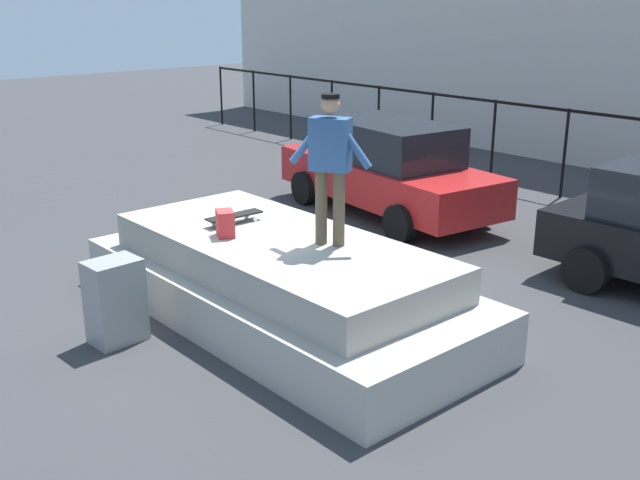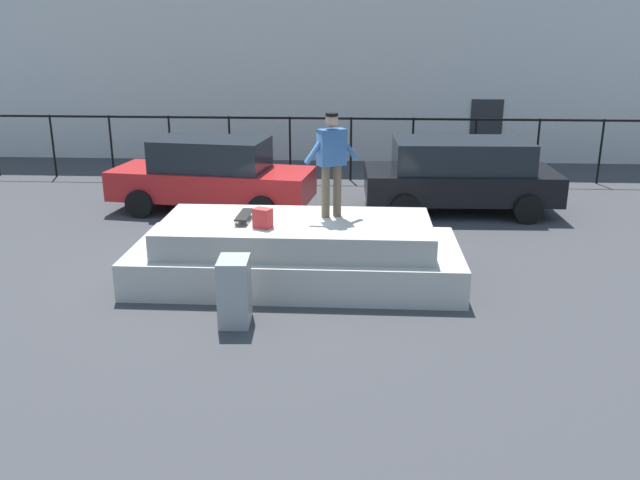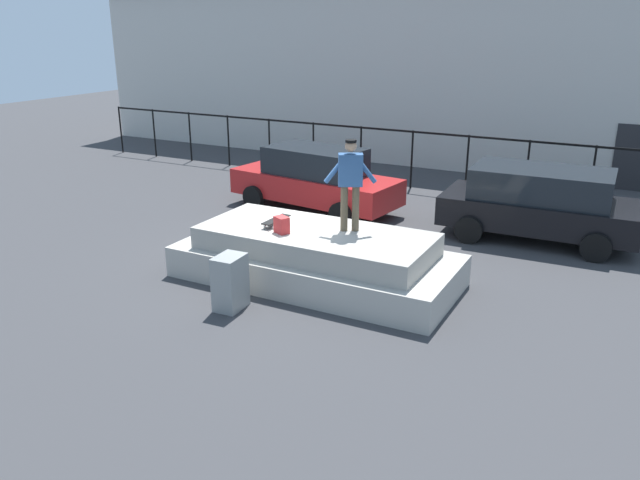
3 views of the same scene
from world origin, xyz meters
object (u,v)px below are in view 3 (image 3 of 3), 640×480
Objects in this scene: skateboarder at (350,178)px; car_red_sedan_near at (315,179)px; car_black_hatchback_mid at (539,202)px; backpack at (282,225)px; skateboard at (276,220)px; utility_box at (230,282)px.

skateboarder reaches higher than car_red_sedan_near.
car_red_sedan_near is (-2.98, 4.10, -1.22)m from skateboarder.
car_red_sedan_near is at bearing 126.00° from skateboarder.
skateboarder is 0.37× the size of car_red_sedan_near.
backpack is at bearing -127.19° from car_black_hatchback_mid.
backpack is at bearing -46.58° from skateboard.
utility_box is at bearing -122.27° from car_black_hatchback_mid.
skateboard is 0.79× the size of utility_box.
skateboard is (-1.45, -0.36, -0.94)m from skateboarder.
backpack is 0.33× the size of utility_box.
skateboard is 0.54m from backpack.
car_red_sedan_near is 4.86× the size of utility_box.
car_red_sedan_near reaches higher than backpack.
skateboard is 0.16× the size of car_red_sedan_near.
skateboard is 1.92m from utility_box.
skateboarder is 2.98m from utility_box.
skateboarder is at bearing -122.68° from car_black_hatchback_mid.
car_red_sedan_near is at bearing 108.88° from skateboard.
skateboarder reaches higher than skateboard.
backpack is at bearing -145.36° from skateboarder.
skateboard is at bearing -131.96° from car_black_hatchback_mid.
skateboard is 4.72m from car_red_sedan_near.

